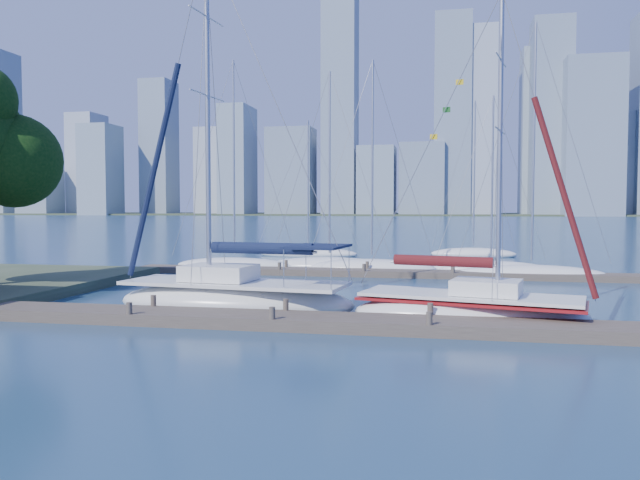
# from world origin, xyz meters

# --- Properties ---
(ground) EXTENTS (700.00, 700.00, 0.00)m
(ground) POSITION_xyz_m (0.00, 0.00, 0.00)
(ground) COLOR navy
(ground) RESTS_ON ground
(near_dock) EXTENTS (26.00, 2.00, 0.40)m
(near_dock) POSITION_xyz_m (0.00, 0.00, 0.20)
(near_dock) COLOR #443B32
(near_dock) RESTS_ON ground
(far_dock) EXTENTS (30.00, 1.80, 0.36)m
(far_dock) POSITION_xyz_m (2.00, 16.00, 0.18)
(far_dock) COLOR #443B32
(far_dock) RESTS_ON ground
(far_shore) EXTENTS (800.00, 100.00, 1.50)m
(far_shore) POSITION_xyz_m (0.00, 320.00, 0.00)
(far_shore) COLOR #38472D
(far_shore) RESTS_ON ground
(sailboat_navy) EXTENTS (9.76, 4.14, 14.99)m
(sailboat_navy) POSITION_xyz_m (-2.59, 2.98, 1.10)
(sailboat_navy) COLOR white
(sailboat_navy) RESTS_ON ground
(sailboat_maroon) EXTENTS (8.52, 4.41, 11.86)m
(sailboat_maroon) POSITION_xyz_m (6.36, 2.21, 0.92)
(sailboat_maroon) COLOR white
(sailboat_maroon) RESTS_ON ground
(bg_boat_0) EXTENTS (8.14, 5.33, 13.77)m
(bg_boat_0) POSITION_xyz_m (-7.83, 18.33, 0.27)
(bg_boat_0) COLOR white
(bg_boat_0) RESTS_ON ground
(bg_boat_1) EXTENTS (8.52, 4.39, 13.00)m
(bg_boat_1) POSITION_xyz_m (-1.72, 19.14, 0.27)
(bg_boat_1) COLOR white
(bg_boat_1) RESTS_ON ground
(bg_boat_2) EXTENTS (8.25, 5.38, 13.36)m
(bg_boat_2) POSITION_xyz_m (1.13, 18.17, 0.28)
(bg_boat_2) COLOR white
(bg_boat_2) RESTS_ON ground
(bg_boat_3) EXTENTS (7.47, 4.52, 11.13)m
(bg_boat_3) POSITION_xyz_m (8.36, 19.29, 0.24)
(bg_boat_3) COLOR white
(bg_boat_3) RESTS_ON ground
(bg_boat_4) EXTENTS (8.43, 2.98, 14.65)m
(bg_boat_4) POSITION_xyz_m (10.38, 16.60, 0.27)
(bg_boat_4) COLOR white
(bg_boat_4) RESTS_ON ground
(bg_boat_6) EXTENTS (8.48, 3.94, 11.42)m
(bg_boat_6) POSITION_xyz_m (-5.40, 29.73, 0.24)
(bg_boat_6) COLOR white
(bg_boat_6) RESTS_ON ground
(bg_boat_7) EXTENTS (7.18, 3.91, 12.91)m
(bg_boat_7) POSITION_xyz_m (7.91, 31.86, 0.26)
(bg_boat_7) COLOR white
(bg_boat_7) RESTS_ON ground
(skyline) EXTENTS (501.69, 51.31, 109.92)m
(skyline) POSITION_xyz_m (18.24, 290.50, 34.89)
(skyline) COLOR #7F94A4
(skyline) RESTS_ON ground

